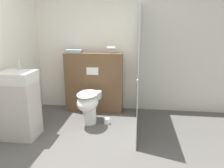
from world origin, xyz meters
name	(u,v)px	position (x,y,z in m)	size (l,w,h in m)	color
wall_back	(107,46)	(0.00, 2.27, 1.25)	(8.00, 0.06, 2.50)	silver
partition_panel	(94,83)	(-0.22, 2.04, 0.57)	(1.09, 0.24, 1.14)	brown
shower_glass	(138,67)	(0.62, 1.46, 1.00)	(0.04, 1.56, 2.01)	silver
toilet	(89,104)	(-0.19, 1.42, 0.37)	(0.34, 0.65, 0.57)	white
sink_vanity	(20,105)	(-1.09, 0.88, 0.50)	(0.48, 0.42, 1.14)	beige
hair_drier	(112,49)	(0.12, 2.04, 1.22)	(0.18, 0.06, 0.12)	#B7B7BC
folded_towel	(74,51)	(-0.59, 2.05, 1.16)	(0.30, 0.19, 0.06)	#8C9EAD
spare_toilet_roll	(107,121)	(0.11, 1.47, 0.05)	(0.10, 0.10, 0.10)	white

